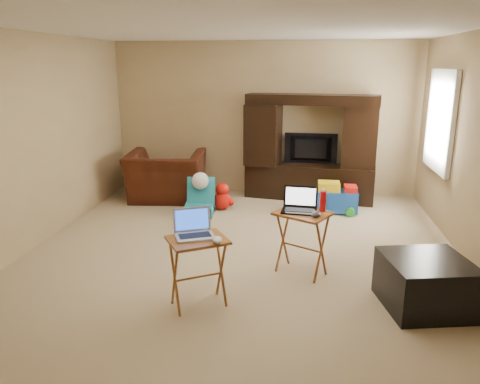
# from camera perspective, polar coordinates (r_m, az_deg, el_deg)

# --- Properties ---
(floor) EXTENTS (5.50, 5.50, 0.00)m
(floor) POSITION_cam_1_polar(r_m,az_deg,el_deg) (5.50, 0.28, -7.52)
(floor) COLOR tan
(floor) RESTS_ON ground
(ceiling) EXTENTS (5.50, 5.50, 0.00)m
(ceiling) POSITION_cam_1_polar(r_m,az_deg,el_deg) (5.07, 0.32, 19.47)
(ceiling) COLOR silver
(ceiling) RESTS_ON ground
(wall_back) EXTENTS (5.00, 0.00, 5.00)m
(wall_back) POSITION_cam_1_polar(r_m,az_deg,el_deg) (7.85, 2.95, 8.87)
(wall_back) COLOR tan
(wall_back) RESTS_ON ground
(wall_front) EXTENTS (5.00, 0.00, 5.00)m
(wall_front) POSITION_cam_1_polar(r_m,az_deg,el_deg) (2.52, -7.90, -5.38)
(wall_front) COLOR tan
(wall_front) RESTS_ON ground
(wall_left) EXTENTS (0.00, 5.50, 5.50)m
(wall_left) POSITION_cam_1_polar(r_m,az_deg,el_deg) (6.00, -24.23, 5.52)
(wall_left) COLOR tan
(wall_left) RESTS_ON ground
(window_pane) EXTENTS (0.00, 1.20, 1.20)m
(window_pane) POSITION_cam_1_polar(r_m,az_deg,el_deg) (6.86, 23.38, 7.96)
(window_pane) COLOR white
(window_pane) RESTS_ON ground
(window_frame) EXTENTS (0.06, 1.14, 1.34)m
(window_frame) POSITION_cam_1_polar(r_m,az_deg,el_deg) (6.85, 23.21, 7.97)
(window_frame) COLOR white
(window_frame) RESTS_ON ground
(entertainment_center) EXTENTS (2.11, 0.81, 1.68)m
(entertainment_center) POSITION_cam_1_polar(r_m,az_deg,el_deg) (7.60, 8.61, 5.37)
(entertainment_center) COLOR black
(entertainment_center) RESTS_ON floor
(television) EXTENTS (0.86, 0.15, 0.49)m
(television) POSITION_cam_1_polar(r_m,az_deg,el_deg) (7.67, 8.59, 5.21)
(television) COLOR black
(television) RESTS_ON entertainment_center
(recliner) EXTENTS (1.28, 1.15, 0.77)m
(recliner) POSITION_cam_1_polar(r_m,az_deg,el_deg) (7.62, -8.97, 1.91)
(recliner) COLOR #451A0E
(recliner) RESTS_ON floor
(child_rocker) EXTENTS (0.45, 0.50, 0.54)m
(child_rocker) POSITION_cam_1_polar(r_m,az_deg,el_deg) (6.80, -5.05, -0.63)
(child_rocker) COLOR #187489
(child_rocker) RESTS_ON floor
(plush_toy) EXTENTS (0.37, 0.31, 0.42)m
(plush_toy) POSITION_cam_1_polar(r_m,az_deg,el_deg) (7.05, -2.17, -0.51)
(plush_toy) COLOR red
(plush_toy) RESTS_ON floor
(push_toy) EXTENTS (0.63, 0.45, 0.47)m
(push_toy) POSITION_cam_1_polar(r_m,az_deg,el_deg) (7.04, 11.63, -0.62)
(push_toy) COLOR blue
(push_toy) RESTS_ON floor
(ottoman) EXTENTS (0.85, 0.85, 0.46)m
(ottoman) POSITION_cam_1_polar(r_m,az_deg,el_deg) (4.60, 21.69, -10.32)
(ottoman) COLOR black
(ottoman) RESTS_ON floor
(tray_table_left) EXTENTS (0.63, 0.60, 0.65)m
(tray_table_left) POSITION_cam_1_polar(r_m,az_deg,el_deg) (4.28, -5.10, -9.75)
(tray_table_left) COLOR brown
(tray_table_left) RESTS_ON floor
(tray_table_right) EXTENTS (0.65, 0.61, 0.67)m
(tray_table_right) POSITION_cam_1_polar(r_m,az_deg,el_deg) (4.93, 7.53, -6.20)
(tray_table_right) COLOR #905922
(tray_table_right) RESTS_ON floor
(laptop_left) EXTENTS (0.42, 0.39, 0.24)m
(laptop_left) POSITION_cam_1_polar(r_m,az_deg,el_deg) (4.15, -5.56, -3.98)
(laptop_left) COLOR #AFAFB4
(laptop_left) RESTS_ON tray_table_left
(laptop_right) EXTENTS (0.37, 0.32, 0.24)m
(laptop_right) POSITION_cam_1_polar(r_m,az_deg,el_deg) (4.80, 7.25, -1.03)
(laptop_right) COLOR black
(laptop_right) RESTS_ON tray_table_right
(mouse_left) EXTENTS (0.12, 0.15, 0.05)m
(mouse_left) POSITION_cam_1_polar(r_m,az_deg,el_deg) (4.04, -2.80, -5.84)
(mouse_left) COLOR white
(mouse_left) RESTS_ON tray_table_left
(mouse_right) EXTENTS (0.13, 0.16, 0.06)m
(mouse_right) POSITION_cam_1_polar(r_m,az_deg,el_deg) (4.70, 9.26, -2.66)
(mouse_right) COLOR #3E3E43
(mouse_right) RESTS_ON tray_table_right
(water_bottle) EXTENTS (0.07, 0.07, 0.21)m
(water_bottle) POSITION_cam_1_polar(r_m,az_deg,el_deg) (4.87, 10.07, -1.12)
(water_bottle) COLOR red
(water_bottle) RESTS_ON tray_table_right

